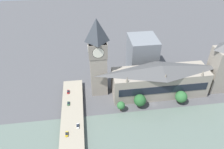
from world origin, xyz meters
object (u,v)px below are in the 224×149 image
object	(u,v)px
parliament_hall	(160,80)
car_southbound_lead	(68,103)
clock_tower	(98,56)
road_bridge	(72,143)
car_northbound_tail	(67,134)
victoria_tower	(221,66)
car_northbound_lead	(78,126)
car_northbound_mid	(68,92)

from	to	relation	value
parliament_hall	car_southbound_lead	world-z (taller)	parliament_hall
clock_tower	road_bridge	bearing A→B (deg)	157.44
car_northbound_tail	victoria_tower	bearing A→B (deg)	-73.14
victoria_tower	car_southbound_lead	bearing A→B (deg)	93.94
car_northbound_tail	car_southbound_lead	size ratio (longest dim) A/B	1.02
car_northbound_lead	car_northbound_tail	xyz separation A→B (m)	(-6.19, 7.60, -0.02)
car_northbound_lead	clock_tower	bearing A→B (deg)	-23.88
clock_tower	victoria_tower	distance (m)	104.75
clock_tower	car_northbound_tail	size ratio (longest dim) A/B	15.67
clock_tower	car_northbound_mid	world-z (taller)	clock_tower
car_southbound_lead	car_northbound_tail	bearing A→B (deg)	179.34
car_northbound_lead	parliament_hall	bearing A→B (deg)	-64.69
parliament_hall	car_northbound_tail	bearing A→B (deg)	116.85
clock_tower	car_northbound_tail	distance (m)	63.86
victoria_tower	parliament_hall	bearing A→B (deg)	90.07
car_northbound_mid	car_northbound_tail	distance (m)	45.04
victoria_tower	car_northbound_lead	xyz separation A→B (m)	(-33.27, 122.64, -18.34)
clock_tower	car_southbound_lead	world-z (taller)	clock_tower
clock_tower	victoria_tower	size ratio (longest dim) A/B	1.33
car_northbound_lead	road_bridge	bearing A→B (deg)	162.07
victoria_tower	car_northbound_mid	world-z (taller)	victoria_tower
clock_tower	car_southbound_lead	bearing A→B (deg)	125.49
victoria_tower	car_northbound_tail	xyz separation A→B (m)	(-39.46, 130.24, -18.36)
victoria_tower	clock_tower	bearing A→B (deg)	84.58
road_bridge	car_southbound_lead	xyz separation A→B (m)	(37.10, 3.11, 1.59)
clock_tower	car_northbound_lead	bearing A→B (deg)	156.12
victoria_tower	car_northbound_tail	size ratio (longest dim) A/B	11.82
car_southbound_lead	parliament_hall	bearing A→B (deg)	-83.45
car_northbound_mid	car_northbound_tail	xyz separation A→B (m)	(-45.04, -0.21, 0.00)
car_northbound_mid	car_southbound_lead	size ratio (longest dim) A/B	1.10
victoria_tower	car_northbound_mid	distance (m)	131.86
road_bridge	car_northbound_lead	bearing A→B (deg)	-17.93
car_northbound_mid	car_northbound_tail	size ratio (longest dim) A/B	1.08
clock_tower	car_northbound_tail	bearing A→B (deg)	151.57
clock_tower	road_bridge	xyz separation A→B (m)	(-55.87, 23.22, -32.22)
clock_tower	car_southbound_lead	distance (m)	44.54
parliament_hall	victoria_tower	distance (m)	53.23
car_northbound_mid	car_southbound_lead	world-z (taller)	car_northbound_mid
car_northbound_mid	road_bridge	bearing A→B (deg)	-175.92
car_northbound_tail	car_southbound_lead	distance (m)	30.52
parliament_hall	car_northbound_mid	distance (m)	78.77
road_bridge	car_northbound_mid	world-z (taller)	car_northbound_mid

